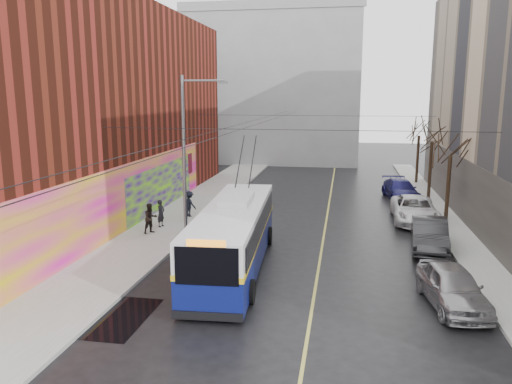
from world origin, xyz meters
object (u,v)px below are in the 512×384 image
tree_mid (433,131)px  pedestrian_a (161,213)px  pedestrian_c (189,204)px  parked_car_c (414,210)px  tree_near (451,144)px  pedestrian_b (151,218)px  parked_car_a (452,287)px  parked_car_b (429,234)px  trolleybus (234,235)px  streetlight_pole (187,152)px  tree_far (419,127)px  following_car (261,195)px  parked_car_d (401,190)px

tree_mid → pedestrian_a: (-17.22, -11.85, -4.28)m
pedestrian_a → pedestrian_c: pedestrian_c is taller
pedestrian_a → parked_car_c: bearing=-60.8°
tree_near → pedestrian_c: (-16.33, -2.07, -3.99)m
parked_car_c → pedestrian_b: (-15.28, -5.94, 0.21)m
parked_car_a → parked_car_b: (0.28, 7.30, 0.03)m
tree_near → tree_mid: tree_mid is taller
trolleybus → pedestrian_c: trolleybus is taller
pedestrian_c → parked_car_b: bearing=-166.0°
parked_car_a → tree_mid: bearing=75.8°
streetlight_pole → parked_car_b: 13.75m
pedestrian_b → parked_car_c: bearing=-31.4°
tree_far → pedestrian_b: tree_far is taller
following_car → pedestrian_c: pedestrian_c is taller
parked_car_a → parked_car_b: parked_car_b is taller
streetlight_pole → pedestrian_a: streetlight_pole is taller
pedestrian_a → following_car: bearing=-17.1°
tree_far → parked_car_b: (-2.00, -20.27, -4.33)m
tree_near → tree_mid: bearing=90.0°
tree_near → pedestrian_a: size_ratio=3.91×
tree_near → pedestrian_c: tree_near is taller
trolleybus → streetlight_pole: bearing=124.2°
tree_mid → pedestrian_a: 21.34m
tree_far → trolleybus: bearing=-114.6°
tree_far → following_car: 17.05m
parked_car_c → parked_car_d: size_ratio=1.12×
tree_far → following_car: bearing=-139.5°
parked_car_b → tree_near: bearing=78.1°
streetlight_pole → parked_car_d: 18.64m
parked_car_a → parked_car_c: 13.18m
tree_mid → following_car: size_ratio=1.71×
parked_car_b → following_car: 14.22m
trolleybus → parked_car_d: size_ratio=2.34×
following_car → pedestrian_a: bearing=-128.3°
tree_near → parked_car_d: tree_near is taller
parked_car_c → parked_car_d: parked_car_c is taller
parked_car_c → pedestrian_b: bearing=-158.0°
trolleybus → tree_far: bearing=61.8°
pedestrian_a → trolleybus: bearing=-123.0°
parked_car_c → tree_near: bearing=11.8°
following_car → pedestrian_b: size_ratio=2.24×
parked_car_a → pedestrian_a: 17.30m
streetlight_pole → pedestrian_a: 4.55m
following_car → trolleybus: bearing=-93.8°
tree_mid → pedestrian_b: tree_mid is taller
parked_car_d → pedestrian_a: size_ratio=3.17×
parked_car_a → parked_car_c: size_ratio=0.79×
parked_car_a → parked_car_c: parked_car_c is taller
trolleybus → pedestrian_a: trolleybus is taller
parked_car_a → parked_car_b: 7.31m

